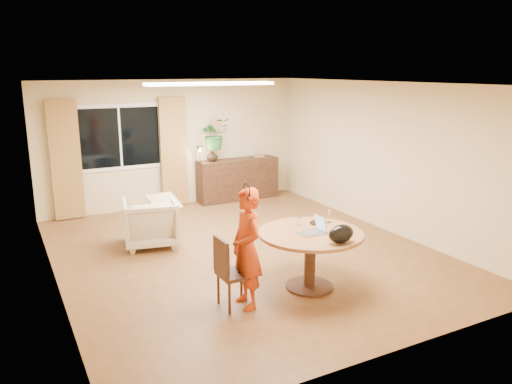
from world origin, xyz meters
The scene contains 24 objects.
floor centered at (0.00, 0.00, 0.00)m, with size 6.50×6.50×0.00m, color brown.
ceiling centered at (0.00, 0.00, 2.60)m, with size 6.50×6.50×0.00m, color white.
wall_back centered at (0.00, 3.25, 1.30)m, with size 5.50×5.50×0.00m, color #CDB785.
wall_left centered at (-2.75, 0.00, 1.30)m, with size 6.50×6.50×0.00m, color #CDB785.
wall_right centered at (2.75, 0.00, 1.30)m, with size 6.50×6.50×0.00m, color #CDB785.
window centered at (-1.10, 3.23, 1.50)m, with size 1.70×0.03×1.30m.
curtain_left centered at (-2.15, 3.15, 1.15)m, with size 0.55×0.08×2.25m, color olive.
curtain_right centered at (-0.05, 3.15, 1.15)m, with size 0.55×0.08×2.25m, color olive.
ceiling_panel centered at (0.00, 1.20, 2.57)m, with size 2.20×0.35×0.05m, color white.
dining_table centered at (0.18, -1.56, 0.61)m, with size 1.35×1.35×0.77m.
dining_chair centered at (-0.90, -1.58, 0.44)m, with size 0.43×0.39×0.89m, color black, non-canonical shape.
child centered at (-0.77, -1.63, 0.74)m, with size 0.35×0.54×1.47m, color #B3200D.
laptop centered at (0.15, -1.62, 0.88)m, with size 0.34×0.22×0.22m, color #B7B7BC, non-canonical shape.
tumbler centered at (0.22, -1.24, 0.82)m, with size 0.07×0.07×0.10m, color white, non-canonical shape.
wine_glass centered at (0.63, -1.34, 0.86)m, with size 0.06×0.06×0.18m, color white, non-canonical shape.
pot_lid centered at (0.47, -1.31, 0.79)m, with size 0.22×0.22×0.04m, color white, non-canonical shape.
handbag centered at (0.28, -2.07, 0.88)m, with size 0.34×0.20×0.23m, color black, non-canonical shape.
armchair centered at (-1.19, 1.00, 0.39)m, with size 0.83×0.85×0.78m, color #C3AE9B.
throw centered at (-0.96, 0.98, 0.79)m, with size 0.45×0.55×0.03m, color beige, non-canonical shape.
sideboard centered at (1.34, 3.01, 0.45)m, with size 1.80×0.44×0.90m, color black.
vase centered at (0.75, 3.01, 1.02)m, with size 0.24×0.24×0.25m, color black.
bouquet centered at (0.81, 3.01, 1.48)m, with size 0.59×0.51×0.66m, color #275D23.
book_stack centered at (1.88, 3.01, 0.94)m, with size 0.20×0.15×0.08m, color olive, non-canonical shape.
desk_lamp centered at (0.45, 2.96, 1.08)m, with size 0.15×0.15×0.37m, color black, non-canonical shape.
Camera 1 is at (-3.27, -6.62, 2.81)m, focal length 35.00 mm.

